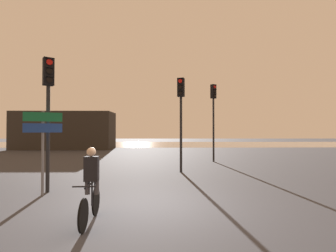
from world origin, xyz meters
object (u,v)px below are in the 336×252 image
at_px(traffic_light_near_left, 48,98).
at_px(cyclist, 91,184).
at_px(traffic_light_center, 181,107).
at_px(distant_building, 65,130).
at_px(traffic_light_far_right, 213,108).
at_px(direction_sign_post, 43,137).

height_order(traffic_light_near_left, cyclist, traffic_light_near_left).
bearing_deg(traffic_light_center, distant_building, -36.49).
relative_size(distant_building, traffic_light_center, 2.29).
height_order(traffic_light_far_right, traffic_light_near_left, traffic_light_far_right).
xyz_separation_m(traffic_light_far_right, cyclist, (-4.81, -11.05, -2.61)).
xyz_separation_m(traffic_light_center, traffic_light_near_left, (-4.59, -4.01, -0.11)).
relative_size(traffic_light_center, traffic_light_far_right, 0.91).
relative_size(traffic_light_far_right, direction_sign_post, 1.91).
distance_m(traffic_light_near_left, direction_sign_post, 1.32).
xyz_separation_m(traffic_light_center, cyclist, (-2.42, -6.81, -2.32)).
bearing_deg(traffic_light_far_right, distant_building, -74.72).
height_order(traffic_light_far_right, direction_sign_post, traffic_light_far_right).
xyz_separation_m(direction_sign_post, cyclist, (2.13, -2.36, -0.97)).
height_order(direction_sign_post, cyclist, direction_sign_post).
distance_m(traffic_light_far_right, cyclist, 12.33).
bearing_deg(direction_sign_post, distant_building, -97.50).
xyz_separation_m(traffic_light_far_right, direction_sign_post, (-6.94, -8.68, -1.63)).
relative_size(traffic_light_far_right, cyclist, 2.91).
distance_m(traffic_light_near_left, cyclist, 4.18).
distance_m(traffic_light_center, cyclist, 7.59).
bearing_deg(cyclist, traffic_light_far_right, -114.90).
height_order(traffic_light_center, traffic_light_near_left, traffic_light_center).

